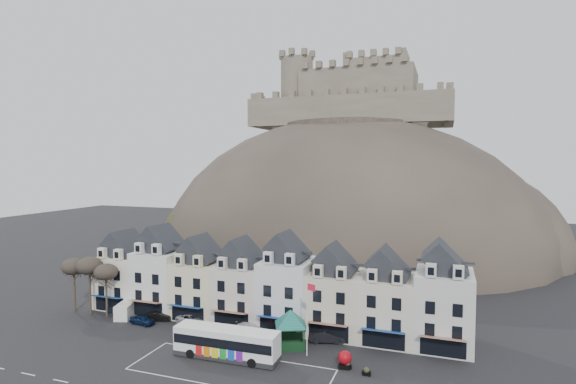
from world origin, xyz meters
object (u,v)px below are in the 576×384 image
(flagpole, at_px, (308,313))
(car_black, at_px, (158,316))
(white_van, at_px, (127,309))
(car_silver, at_px, (192,319))
(car_navy, at_px, (142,320))
(bus_shelter, at_px, (291,318))
(red_buoy, at_px, (345,359))
(bus, at_px, (227,342))
(car_charcoal, at_px, (327,337))
(car_maroon, at_px, (252,335))
(car_white, at_px, (251,327))

(flagpole, relative_size, car_black, 2.35)
(white_van, xyz_separation_m, car_black, (5.37, 0.09, -0.44))
(flagpole, distance_m, car_silver, 19.55)
(car_navy, bearing_deg, bus_shelter, -83.60)
(red_buoy, bearing_deg, white_van, 170.72)
(bus, bearing_deg, bus_shelter, 41.11)
(bus, height_order, bus_shelter, bus_shelter)
(red_buoy, bearing_deg, car_charcoal, 120.52)
(bus_shelter, bearing_deg, car_black, 150.09)
(car_navy, distance_m, car_black, 2.31)
(car_charcoal, bearing_deg, white_van, 75.38)
(bus, xyz_separation_m, car_maroon, (0.61, 5.81, -1.25))
(car_silver, bearing_deg, car_black, 107.89)
(bus, xyz_separation_m, car_white, (-0.59, 8.31, -1.29))
(car_maroon, height_order, car_charcoal, car_charcoal)
(car_white, bearing_deg, car_silver, 107.98)
(bus_shelter, height_order, red_buoy, bus_shelter)
(car_white, relative_size, car_charcoal, 1.00)
(bus, xyz_separation_m, bus_shelter, (5.96, 5.40, 1.70))
(white_van, xyz_separation_m, car_maroon, (20.97, -1.89, -0.37))
(flagpole, height_order, car_navy, flagpole)
(car_charcoal, bearing_deg, car_silver, 74.22)
(car_black, relative_size, car_white, 0.85)
(car_navy, distance_m, car_silver, 6.87)
(flagpole, distance_m, car_black, 24.43)
(bus, distance_m, white_van, 21.78)
(car_navy, bearing_deg, car_maroon, -82.56)
(car_black, relative_size, car_maroon, 0.94)
(bus, bearing_deg, car_silver, 138.59)
(bus_shelter, relative_size, flagpole, 0.76)
(bus, distance_m, bus_shelter, 8.22)
(flagpole, bearing_deg, red_buoy, -17.44)
(red_buoy, xyz_separation_m, car_white, (-14.01, 6.13, -0.32))
(red_buoy, bearing_deg, bus_shelter, 156.61)
(bus, height_order, flagpole, flagpole)
(bus, distance_m, car_charcoal, 12.91)
(bus, bearing_deg, white_van, 158.20)
(bus, height_order, red_buoy, bus)
(car_silver, distance_m, car_maroon, 10.70)
(car_white, xyz_separation_m, car_maroon, (1.20, -2.50, 0.04))
(red_buoy, height_order, car_charcoal, red_buoy)
(car_white, relative_size, car_maroon, 1.11)
(red_buoy, bearing_deg, car_white, 156.37)
(bus, relative_size, white_van, 2.48)
(red_buoy, distance_m, white_van, 34.23)
(car_navy, bearing_deg, car_black, -23.81)
(flagpole, height_order, car_white, flagpole)
(white_van, bearing_deg, car_silver, -13.61)
(bus_shelter, relative_size, car_charcoal, 1.51)
(flagpole, distance_m, car_charcoal, 6.47)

